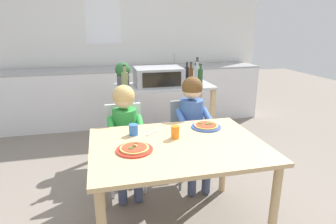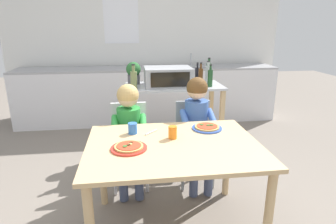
{
  "view_description": "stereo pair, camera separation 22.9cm",
  "coord_description": "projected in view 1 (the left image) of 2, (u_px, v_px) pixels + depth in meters",
  "views": [
    {
      "loc": [
        -0.52,
        -1.83,
        1.55
      ],
      "look_at": [
        0.0,
        0.3,
        0.87
      ],
      "focal_mm": 30.42,
      "sensor_mm": 36.0,
      "label": 1
    },
    {
      "loc": [
        -0.29,
        -1.87,
        1.55
      ],
      "look_at": [
        0.0,
        0.3,
        0.87
      ],
      "focal_mm": 30.42,
      "sensor_mm": 36.0,
      "label": 2
    }
  ],
  "objects": [
    {
      "name": "ground_plane",
      "position": [
        150.0,
        160.0,
        3.41
      ],
      "size": [
        12.24,
        12.24,
        0.0
      ],
      "primitive_type": "plane",
      "color": "slate"
    },
    {
      "name": "potted_herb_plant",
      "position": [
        123.0,
        73.0,
        3.34
      ],
      "size": [
        0.17,
        0.17,
        0.26
      ],
      "color": "#4C4C51",
      "rests_on": "kitchen_island_cart"
    },
    {
      "name": "toaster_oven",
      "position": [
        158.0,
        77.0,
        3.28
      ],
      "size": [
        0.54,
        0.4,
        0.21
      ],
      "color": "#999BA0",
      "rests_on": "kitchen_island_cart"
    },
    {
      "name": "child_in_blue_striped_shirt",
      "position": [
        193.0,
        119.0,
        2.7
      ],
      "size": [
        0.32,
        0.42,
        1.07
      ],
      "color": "#424C6B",
      "rests_on": "ground"
    },
    {
      "name": "back_wall_tiled",
      "position": [
        128.0,
        37.0,
        4.77
      ],
      "size": [
        4.61,
        0.13,
        2.7
      ],
      "color": "white",
      "rests_on": "ground"
    },
    {
      "name": "pizza_plate_red_rimmed",
      "position": [
        134.0,
        149.0,
        1.94
      ],
      "size": [
        0.25,
        0.25,
        0.03
      ],
      "color": "red",
      "rests_on": "dining_table"
    },
    {
      "name": "bottle_slim_sauce",
      "position": [
        191.0,
        76.0,
        3.28
      ],
      "size": [
        0.05,
        0.05,
        0.27
      ],
      "color": "#4C2D14",
      "rests_on": "kitchen_island_cart"
    },
    {
      "name": "dining_chair_right",
      "position": [
        189.0,
        135.0,
        2.87
      ],
      "size": [
        0.36,
        0.36,
        0.81
      ],
      "color": "gray",
      "rests_on": "ground"
    },
    {
      "name": "pizza_plate_blue_rimmed",
      "position": [
        206.0,
        126.0,
        2.38
      ],
      "size": [
        0.25,
        0.25,
        0.03
      ],
      "color": "#3356B7",
      "rests_on": "dining_table"
    },
    {
      "name": "dining_chair_left",
      "position": [
        125.0,
        140.0,
        2.74
      ],
      "size": [
        0.36,
        0.36,
        0.81
      ],
      "color": "silver",
      "rests_on": "ground"
    },
    {
      "name": "bottle_dark_olive_oil",
      "position": [
        187.0,
        75.0,
        3.38
      ],
      "size": [
        0.06,
        0.06,
        0.26
      ],
      "color": "black",
      "rests_on": "kitchen_island_cart"
    },
    {
      "name": "serving_spoon",
      "position": [
        152.0,
        133.0,
        2.25
      ],
      "size": [
        0.11,
        0.11,
        0.01
      ],
      "primitive_type": "cylinder",
      "rotation": [
        0.0,
        1.57,
        0.79
      ],
      "color": "#B7BABF",
      "rests_on": "dining_table"
    },
    {
      "name": "bottle_tall_green_wine",
      "position": [
        197.0,
        73.0,
        3.46
      ],
      "size": [
        0.07,
        0.07,
        0.27
      ],
      "color": "#ADB7B2",
      "rests_on": "kitchen_island_cart"
    },
    {
      "name": "drinking_cup_blue",
      "position": [
        134.0,
        130.0,
        2.21
      ],
      "size": [
        0.07,
        0.07,
        0.09
      ],
      "primitive_type": "cylinder",
      "color": "blue",
      "rests_on": "dining_table"
    },
    {
      "name": "bottle_squat_spirits",
      "position": [
        197.0,
        71.0,
        3.57
      ],
      "size": [
        0.06,
        0.06,
        0.29
      ],
      "color": "#1E4723",
      "rests_on": "kitchen_island_cart"
    },
    {
      "name": "drinking_cup_orange",
      "position": [
        175.0,
        132.0,
        2.15
      ],
      "size": [
        0.06,
        0.06,
        0.1
      ],
      "primitive_type": "cylinder",
      "color": "orange",
      "rests_on": "dining_table"
    },
    {
      "name": "bottle_brown_beer",
      "position": [
        125.0,
        80.0,
        3.07
      ],
      "size": [
        0.07,
        0.07,
        0.27
      ],
      "color": "olive",
      "rests_on": "kitchen_island_cart"
    },
    {
      "name": "kitchen_island_cart",
      "position": [
        164.0,
        109.0,
        3.43
      ],
      "size": [
        1.13,
        0.53,
        0.87
      ],
      "color": "#B7BABF",
      "rests_on": "ground"
    },
    {
      "name": "child_in_green_shirt",
      "position": [
        126.0,
        126.0,
        2.58
      ],
      "size": [
        0.32,
        0.42,
        1.02
      ],
      "color": "#424C6B",
      "rests_on": "ground"
    },
    {
      "name": "kitchen_counter",
      "position": [
        133.0,
        95.0,
        4.66
      ],
      "size": [
        4.15,
        0.6,
        1.09
      ],
      "color": "silver",
      "rests_on": "ground"
    },
    {
      "name": "bottle_clear_vinegar",
      "position": [
        200.0,
        77.0,
        3.27
      ],
      "size": [
        0.06,
        0.06,
        0.25
      ],
      "color": "#1E4723",
      "rests_on": "kitchen_island_cart"
    },
    {
      "name": "dining_table",
      "position": [
        178.0,
        156.0,
        2.09
      ],
      "size": [
        1.25,
        0.93,
        0.72
      ],
      "color": "tan",
      "rests_on": "ground"
    }
  ]
}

